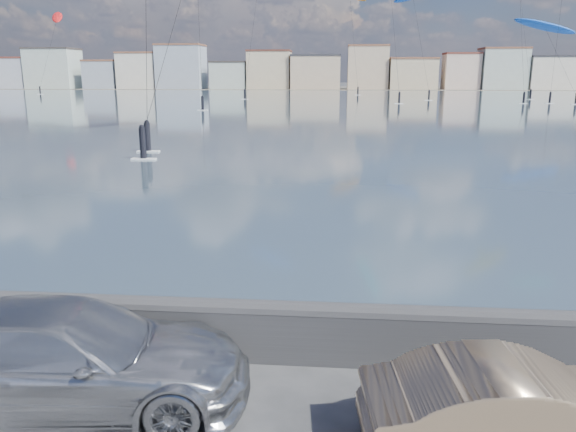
# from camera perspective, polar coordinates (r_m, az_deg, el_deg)

# --- Properties ---
(bay_water) EXTENTS (500.00, 177.00, 0.00)m
(bay_water) POSITION_cam_1_polar(r_m,az_deg,el_deg) (97.51, 4.09, 11.37)
(bay_water) COLOR #354E5D
(bay_water) RESTS_ON ground
(far_shore_strip) EXTENTS (500.00, 60.00, 0.00)m
(far_shore_strip) POSITION_cam_1_polar(r_m,az_deg,el_deg) (205.94, 4.71, 12.82)
(far_shore_strip) COLOR #4C473D
(far_shore_strip) RESTS_ON ground
(seawall) EXTENTS (400.00, 0.36, 1.08)m
(seawall) POSITION_cam_1_polar(r_m,az_deg,el_deg) (9.70, -6.71, -11.08)
(seawall) COLOR #28282B
(seawall) RESTS_ON ground
(far_buildings) EXTENTS (240.79, 13.26, 14.60)m
(far_buildings) POSITION_cam_1_polar(r_m,az_deg,el_deg) (191.88, 5.11, 14.51)
(far_buildings) COLOR #B2B7C6
(far_buildings) RESTS_ON ground
(car_silver) EXTENTS (5.48, 2.73, 1.53)m
(car_silver) POSITION_cam_1_polar(r_m,az_deg,el_deg) (8.90, -21.55, -13.17)
(car_silver) COLOR #ABADB1
(car_silver) RESTS_ON ground
(car_champagne) EXTENTS (4.06, 1.77, 1.30)m
(car_champagne) POSITION_cam_1_polar(r_m,az_deg,el_deg) (7.90, 22.67, -17.94)
(car_champagne) COLOR tan
(car_champagne) RESTS_ON ground
(kitesurfer_4) EXTENTS (6.24, 17.32, 21.47)m
(kitesurfer_4) POSITION_cam_1_polar(r_m,az_deg,el_deg) (164.96, -22.41, 18.10)
(kitesurfer_4) COLOR red
(kitesurfer_4) RESTS_ON ground
(kitesurfer_19) EXTENTS (10.41, 10.48, 14.83)m
(kitesurfer_19) POSITION_cam_1_polar(r_m,az_deg,el_deg) (109.67, 24.62, 17.07)
(kitesurfer_19) COLOR blue
(kitesurfer_19) RESTS_ON ground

